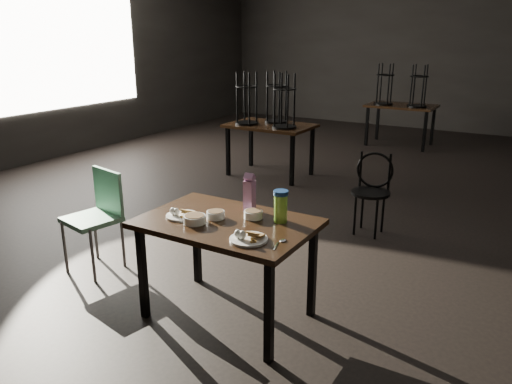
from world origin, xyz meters
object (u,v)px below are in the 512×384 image
Objects in this scene: juice_carton at (250,193)px; main_table at (227,231)px; bentwood_chair at (372,186)px; school_chair at (98,211)px; water_bottle at (281,206)px.

main_table is at bearing -96.22° from juice_carton.
bentwood_chair is (0.36, 2.13, -0.18)m from main_table.
juice_carton is at bearing 18.07° from school_chair.
water_bottle is at bearing 27.64° from main_table.
juice_carton reaches higher than main_table.
juice_carton is (0.03, 0.26, 0.21)m from main_table.
school_chair is (-1.74, -0.07, -0.34)m from water_bottle.
water_bottle is 0.26× the size of school_chair.
juice_carton is 1.26× the size of water_bottle.
juice_carton is at bearing 83.78° from main_table.
water_bottle is at bearing 14.16° from school_chair.
main_table is 2.17m from bentwood_chair.
water_bottle is 0.27× the size of bentwood_chair.
juice_carton reaches higher than bentwood_chair.
school_chair is (-1.44, -0.16, -0.35)m from juice_carton.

